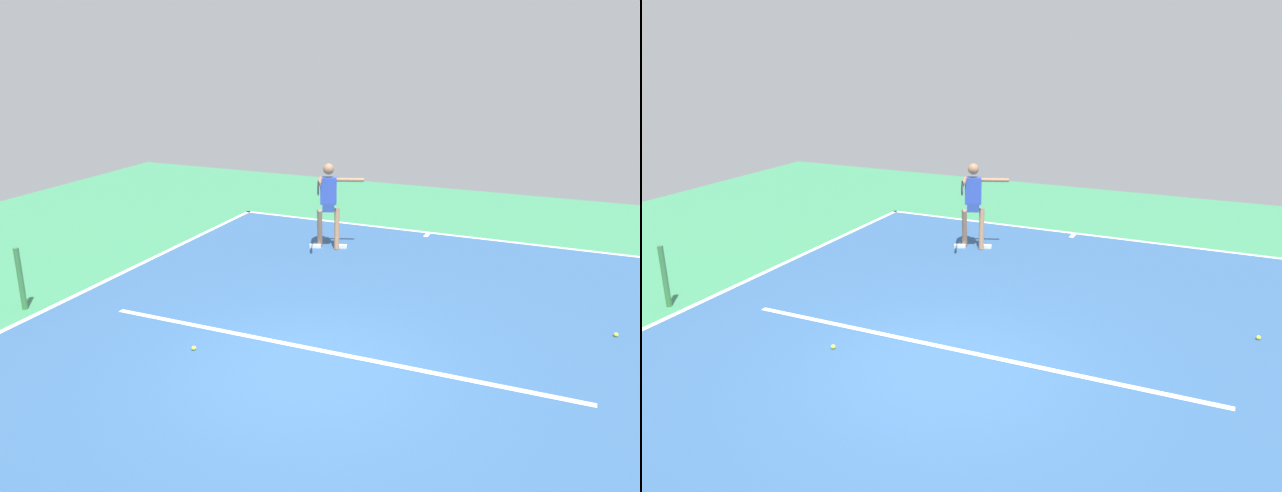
% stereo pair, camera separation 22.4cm
% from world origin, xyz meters
% --- Properties ---
extents(ground_plane, '(23.40, 23.40, 0.00)m').
position_xyz_m(ground_plane, '(0.00, 0.00, 0.00)').
color(ground_plane, '#388456').
extents(court_surface, '(9.69, 13.96, 0.00)m').
position_xyz_m(court_surface, '(0.00, 0.00, 0.00)').
color(court_surface, '#2D5484').
rests_on(court_surface, ground_plane).
extents(court_line_baseline_near, '(9.69, 0.10, 0.01)m').
position_xyz_m(court_line_baseline_near, '(0.00, -6.93, 0.00)').
color(court_line_baseline_near, white).
rests_on(court_line_baseline_near, ground_plane).
extents(court_line_sideline_right, '(0.10, 13.96, 0.01)m').
position_xyz_m(court_line_sideline_right, '(4.79, 0.00, 0.00)').
color(court_line_sideline_right, white).
rests_on(court_line_sideline_right, ground_plane).
extents(court_line_service, '(7.26, 0.10, 0.01)m').
position_xyz_m(court_line_service, '(0.00, -0.57, 0.00)').
color(court_line_service, white).
rests_on(court_line_service, ground_plane).
extents(court_line_centre_mark, '(0.10, 0.30, 0.01)m').
position_xyz_m(court_line_centre_mark, '(0.00, -6.73, 0.00)').
color(court_line_centre_mark, white).
rests_on(court_line_centre_mark, ground_plane).
extents(net_post, '(0.09, 0.09, 1.07)m').
position_xyz_m(net_post, '(5.14, 0.00, 0.54)').
color(net_post, '#38753D').
rests_on(net_post, ground_plane).
extents(tennis_player, '(1.10, 1.36, 1.85)m').
position_xyz_m(tennis_player, '(1.72, -4.95, 1.07)').
color(tennis_player, '#9E7051').
rests_on(tennis_player, ground_plane).
extents(tennis_ball_by_sideline, '(0.07, 0.07, 0.07)m').
position_xyz_m(tennis_ball_by_sideline, '(-3.88, -2.72, 0.03)').
color(tennis_ball_by_sideline, yellow).
rests_on(tennis_ball_by_sideline, ground_plane).
extents(tennis_ball_near_player, '(0.07, 0.07, 0.07)m').
position_xyz_m(tennis_ball_near_player, '(1.72, 0.14, 0.03)').
color(tennis_ball_near_player, '#CCE033').
rests_on(tennis_ball_near_player, ground_plane).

